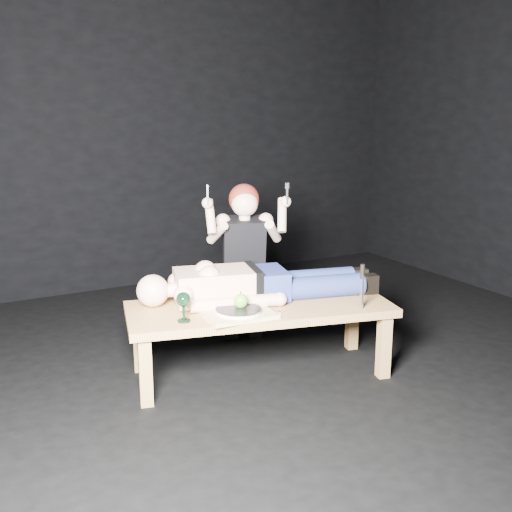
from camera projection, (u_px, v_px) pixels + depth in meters
name	position (u px, v px, depth m)	size (l,w,h in m)	color
ground	(306.00, 378.00, 3.77)	(5.00, 5.00, 0.00)	black
back_wall	(158.00, 122.00, 5.55)	(5.00, 5.00, 0.00)	black
table	(260.00, 340.00, 3.79)	(1.61, 0.60, 0.45)	#B7864C
lying_man	(261.00, 279.00, 3.85)	(1.54, 0.47, 0.25)	beige
kneeling_woman	(243.00, 260.00, 4.29)	(0.62, 0.70, 1.17)	black
serving_tray	(239.00, 314.00, 3.54)	(0.39, 0.28, 0.02)	tan
plate	(239.00, 311.00, 3.53)	(0.26, 0.26, 0.02)	white
apple	(241.00, 301.00, 3.54)	(0.09, 0.09, 0.09)	#51A81D
goblet	(184.00, 307.00, 3.43)	(0.08, 0.08, 0.17)	black
fork_flat	(210.00, 320.00, 3.47)	(0.02, 0.17, 0.01)	#B2B2B7
knife_flat	(280.00, 314.00, 3.57)	(0.02, 0.17, 0.01)	#B2B2B7
spoon_flat	(271.00, 309.00, 3.65)	(0.02, 0.17, 0.01)	#B2B2B7
carving_knife	(362.00, 286.00, 3.65)	(0.04, 0.04, 0.27)	#B2B2B7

